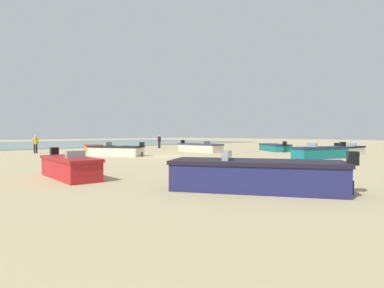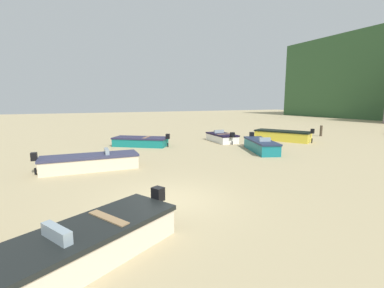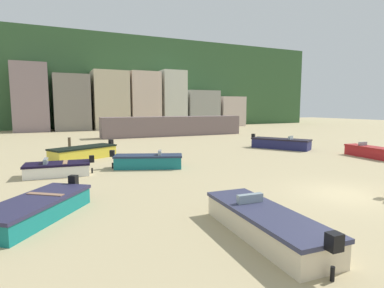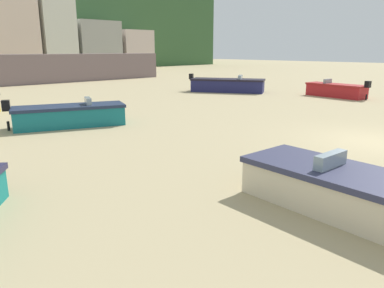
{
  "view_description": "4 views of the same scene",
  "coord_description": "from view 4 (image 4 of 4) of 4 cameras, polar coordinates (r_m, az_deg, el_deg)",
  "views": [
    {
      "loc": [
        16.09,
        18.87,
        1.79
      ],
      "look_at": [
        -0.75,
        2.1,
        0.99
      ],
      "focal_mm": 29.43,
      "sensor_mm": 36.0,
      "label": 1
    },
    {
      "loc": [
        8.92,
        -3.43,
        3.64
      ],
      "look_at": [
        -5.63,
        3.68,
        1.05
      ],
      "focal_mm": 25.23,
      "sensor_mm": 36.0,
      "label": 2
    },
    {
      "loc": [
        -11.82,
        -9.35,
        3.87
      ],
      "look_at": [
        -2.59,
        10.81,
        1.23
      ],
      "focal_mm": 28.99,
      "sensor_mm": 36.0,
      "label": 3
    },
    {
      "loc": [
        -12.62,
        -4.32,
        3.0
      ],
      "look_at": [
        -6.43,
        2.21,
        0.67
      ],
      "focal_mm": 34.11,
      "sensor_mm": 36.0,
      "label": 4
    }
  ],
  "objects": [
    {
      "name": "ground_plane",
      "position": [
        13.68,
        26.9,
        0.26
      ],
      "size": [
        160.0,
        160.0,
        0.0
      ],
      "primitive_type": "plane",
      "color": "tan"
    },
    {
      "name": "townhouse_centre",
      "position": [
        54.18,
        -26.56,
        15.29
      ],
      "size": [
        5.33,
        6.39,
        10.21
      ],
      "primitive_type": "cube",
      "color": "beige",
      "rests_on": "ground"
    },
    {
      "name": "boat_red_3",
      "position": [
        25.83,
        21.6,
        7.83
      ],
      "size": [
        1.64,
        4.19,
        1.17
      ],
      "rotation": [
        0.0,
        0.0,
        6.18
      ],
      "color": "#B31E23",
      "rests_on": "ground"
    },
    {
      "name": "townhouse_right",
      "position": [
        58.69,
        -15.28,
        14.57
      ],
      "size": [
        6.52,
        6.32,
        7.1
      ],
      "primitive_type": "cube",
      "color": "#9A9A92",
      "rests_on": "ground"
    },
    {
      "name": "townhouse_far_right",
      "position": [
        62.21,
        -9.76,
        14.33
      ],
      "size": [
        5.39,
        6.49,
        6.01
      ],
      "primitive_type": "cube",
      "color": "beige",
      "rests_on": "ground"
    },
    {
      "name": "boat_navy_1",
      "position": [
        27.11,
        5.58,
        9.14
      ],
      "size": [
        4.19,
        5.41,
        1.27
      ],
      "rotation": [
        0.0,
        0.0,
        3.68
      ],
      "color": "navy",
      "rests_on": "ground"
    },
    {
      "name": "boat_teal_5",
      "position": [
        15.49,
        -18.55,
        4.25
      ],
      "size": [
        4.55,
        2.84,
        1.17
      ],
      "rotation": [
        0.0,
        0.0,
        4.34
      ],
      "color": "#146D74",
      "rests_on": "ground"
    },
    {
      "name": "townhouse_centre_right",
      "position": [
        55.75,
        -20.9,
        16.01
      ],
      "size": [
        4.5,
        5.59,
        10.66
      ],
      "primitive_type": "cube",
      "color": "silver",
      "rests_on": "ground"
    },
    {
      "name": "boat_cream_6",
      "position": [
        7.34,
        26.34,
        -7.7
      ],
      "size": [
        1.83,
        5.26,
        1.12
      ],
      "rotation": [
        0.0,
        0.0,
        6.23
      ],
      "color": "beige",
      "rests_on": "ground"
    },
    {
      "name": "harbor_pier",
      "position": [
        37.96,
        -18.64,
        11.23
      ],
      "size": [
        19.41,
        2.4,
        2.61
      ],
      "primitive_type": "cube",
      "color": "slate",
      "rests_on": "ground"
    }
  ]
}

